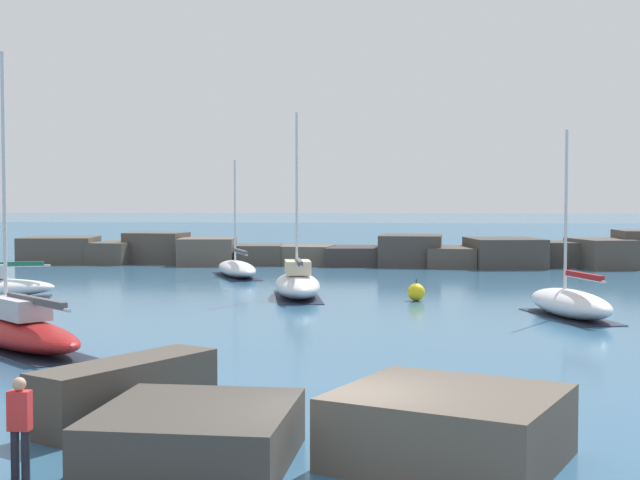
{
  "coord_description": "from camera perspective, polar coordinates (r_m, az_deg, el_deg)",
  "views": [
    {
      "loc": [
        1.14,
        -15.37,
        4.61
      ],
      "look_at": [
        -2.38,
        19.75,
        3.03
      ],
      "focal_mm": 50.0,
      "sensor_mm": 36.0,
      "label": 1
    }
  ],
  "objects": [
    {
      "name": "ground_plane",
      "position": [
        16.09,
        1.46,
        -14.1
      ],
      "size": [
        600.0,
        600.0,
        0.0
      ],
      "primitive_type": "plane",
      "color": "#336084"
    },
    {
      "name": "open_sea_beyond",
      "position": [
        123.08,
        5.19,
        0.41
      ],
      "size": [
        400.0,
        116.0,
        0.01
      ],
      "color": "#235175",
      "rests_on": "ground"
    },
    {
      "name": "breakwater_jetty",
      "position": [
        63.1,
        7.78,
        -0.77
      ],
      "size": [
        57.37,
        7.02,
        2.53
      ],
      "color": "#4C443D",
      "rests_on": "ground"
    },
    {
      "name": "foreground_rocks",
      "position": [
        15.97,
        -5.23,
        -12.1
      ],
      "size": [
        17.64,
        9.33,
        1.34
      ],
      "color": "#423D38",
      "rests_on": "ground"
    },
    {
      "name": "sailboat_moored_0",
      "position": [
        42.27,
        -1.46,
        -2.79
      ],
      "size": [
        3.25,
        6.84,
        8.79
      ],
      "color": "white",
      "rests_on": "ground"
    },
    {
      "name": "sailboat_moored_1",
      "position": [
        36.49,
        15.71,
        -3.89
      ],
      "size": [
        3.48,
        6.17,
        7.4
      ],
      "color": "white",
      "rests_on": "ground"
    },
    {
      "name": "sailboat_moored_2",
      "position": [
        53.96,
        -5.35,
        -1.82
      ],
      "size": [
        4.32,
        7.2,
        7.06
      ],
      "color": "silver",
      "rests_on": "ground"
    },
    {
      "name": "sailboat_moored_5",
      "position": [
        29.57,
        -18.95,
        -5.4
      ],
      "size": [
        7.33,
        6.95,
        9.28
      ],
      "color": "maroon",
      "rests_on": "ground"
    },
    {
      "name": "mooring_buoy_orange_near",
      "position": [
        41.06,
        6.18,
        -3.34
      ],
      "size": [
        0.8,
        0.8,
        1.0
      ],
      "color": "yellow",
      "rests_on": "ground"
    },
    {
      "name": "person_on_rocks",
      "position": [
        15.73,
        -18.66,
        -11.01
      ],
      "size": [
        0.36,
        0.22,
        1.71
      ],
      "color": "#282833",
      "rests_on": "ground"
    }
  ]
}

